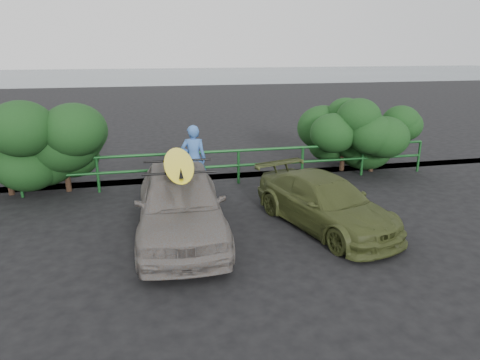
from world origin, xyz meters
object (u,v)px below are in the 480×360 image
Objects in this scene: guardrail at (205,168)px; surfboard at (179,163)px; olive_vehicle at (325,202)px; man at (194,159)px; sedan at (180,202)px.

surfboard is (-0.98, -3.40, 1.10)m from guardrail.
man is at bearing 113.30° from olive_vehicle.
guardrail is at bearing 105.02° from olive_vehicle.
guardrail is 3.56× the size of olive_vehicle.
guardrail is 4.20m from olive_vehicle.
man is (-0.37, -0.50, 0.43)m from guardrail.
olive_vehicle is at bearing -58.09° from guardrail.
olive_vehicle is 1.35× the size of surfboard.
man is at bearing 80.12° from sedan.
olive_vehicle is 3.38m from surfboard.
guardrail is at bearing -115.94° from man.
guardrail is 3.13× the size of sedan.
man is 0.65× the size of surfboard.
olive_vehicle is 2.07× the size of man.
surfboard reaches higher than guardrail.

